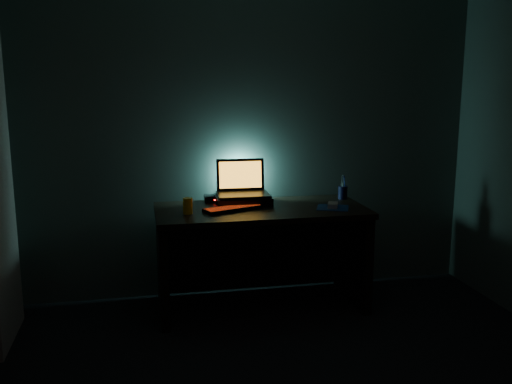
% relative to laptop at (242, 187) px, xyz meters
% --- Properties ---
extents(room, '(3.50, 4.00, 2.50)m').
position_rel_laptop_xyz_m(room, '(0.10, -1.83, 0.38)').
color(room, black).
rests_on(room, ground).
extents(desk, '(1.50, 0.70, 0.75)m').
position_rel_laptop_xyz_m(desk, '(0.10, -0.16, -0.38)').
color(desk, black).
rests_on(desk, ground).
extents(riser, '(0.41, 0.31, 0.06)m').
position_rel_laptop_xyz_m(riser, '(-0.00, -0.05, -0.09)').
color(riser, black).
rests_on(riser, desk).
extents(laptop, '(0.39, 0.29, 0.26)m').
position_rel_laptop_xyz_m(laptop, '(0.00, 0.00, 0.00)').
color(laptop, black).
rests_on(laptop, riser).
extents(keyboard, '(0.44, 0.27, 0.03)m').
position_rel_laptop_xyz_m(keyboard, '(-0.11, -0.24, -0.11)').
color(keyboard, black).
rests_on(keyboard, desk).
extents(mousepad, '(0.28, 0.27, 0.00)m').
position_rel_laptop_xyz_m(mousepad, '(0.60, -0.32, -0.12)').
color(mousepad, navy).
rests_on(mousepad, desk).
extents(mouse, '(0.10, 0.13, 0.03)m').
position_rel_laptop_xyz_m(mouse, '(0.60, -0.32, -0.10)').
color(mouse, gray).
rests_on(mouse, mousepad).
extents(pen_cup, '(0.07, 0.07, 0.10)m').
position_rel_laptop_xyz_m(pen_cup, '(0.78, -0.03, -0.07)').
color(pen_cup, black).
rests_on(pen_cup, desk).
extents(juice_glass, '(0.07, 0.07, 0.11)m').
position_rel_laptop_xyz_m(juice_glass, '(-0.43, -0.29, -0.06)').
color(juice_glass, '#FFB80D').
rests_on(juice_glass, desk).
extents(router, '(0.15, 0.12, 0.05)m').
position_rel_laptop_xyz_m(router, '(-0.20, 0.07, -0.10)').
color(router, black).
rests_on(router, desk).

